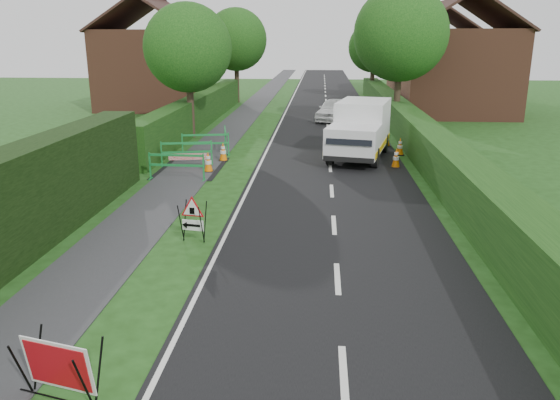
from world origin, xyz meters
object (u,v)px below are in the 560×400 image
object	(u,v)px
hatchback_car	(333,110)
red_rect_sign	(58,367)
works_van	(360,129)
triangle_sign	(191,216)

from	to	relation	value
hatchback_car	red_rect_sign	bearing A→B (deg)	-85.09
hatchback_car	works_van	bearing A→B (deg)	-71.27
triangle_sign	works_van	size ratio (longest dim) A/B	0.19
triangle_sign	hatchback_car	xyz separation A→B (m)	(3.98, 21.46, -0.02)
red_rect_sign	works_van	xyz separation A→B (m)	(5.33, 16.95, 0.71)
works_van	hatchback_car	size ratio (longest dim) A/B	1.36
red_rect_sign	triangle_sign	xyz separation A→B (m)	(0.44, 6.33, 0.17)
works_van	red_rect_sign	bearing A→B (deg)	-94.75
triangle_sign	hatchback_car	size ratio (longest dim) A/B	0.25
red_rect_sign	works_van	distance (m)	17.78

